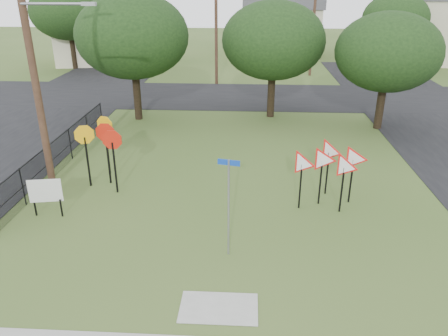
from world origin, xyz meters
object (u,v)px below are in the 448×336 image
(street_name_sign, at_px, (229,202))
(info_board, at_px, (45,192))
(yield_sign_cluster, at_px, (330,162))
(stop_sign_cluster, at_px, (102,140))

(street_name_sign, height_order, info_board, street_name_sign)
(info_board, bearing_deg, yield_sign_cluster, 8.63)
(stop_sign_cluster, xyz_separation_m, yield_sign_cluster, (8.78, -1.29, -0.23))
(stop_sign_cluster, relative_size, info_board, 1.83)
(street_name_sign, distance_m, info_board, 6.85)
(street_name_sign, distance_m, yield_sign_cluster, 4.97)
(street_name_sign, relative_size, stop_sign_cluster, 1.20)
(stop_sign_cluster, bearing_deg, info_board, -113.77)
(street_name_sign, bearing_deg, stop_sign_cluster, 137.65)
(street_name_sign, height_order, stop_sign_cluster, street_name_sign)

